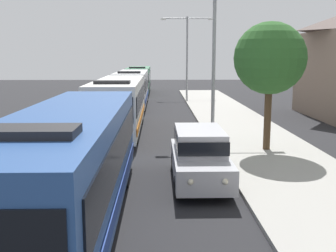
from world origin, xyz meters
The scene contains 8 objects.
bus_lead centered at (-1.30, 13.91, 1.69)m, with size 2.58×11.36×3.21m.
bus_second_in_line centered at (-1.30, 27.20, 1.69)m, with size 2.58×10.82×3.21m.
bus_middle centered at (-1.30, 39.51, 1.69)m, with size 2.58×11.36×3.21m.
bus_fourth_in_line centered at (-1.30, 52.20, 1.69)m, with size 2.58×11.28×3.21m.
white_suv centered at (2.40, 17.51, 1.03)m, with size 1.86×4.95×1.90m.
streetlamp_mid centered at (4.10, 26.93, 4.99)m, with size 5.76×0.28×7.88m.
streetlamp_far centered at (4.10, 48.71, 5.25)m, with size 5.65×0.28×8.37m.
roadside_tree centered at (5.96, 22.04, 4.29)m, with size 3.24×3.24×5.78m.
Camera 1 is at (0.97, 3.49, 4.42)m, focal length 44.16 mm.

